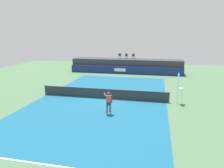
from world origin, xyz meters
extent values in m
plane|color=#4C704C|center=(0.00, 3.00, 0.00)|extent=(48.00, 48.00, 0.00)
cube|color=#16597A|center=(0.00, 0.00, 0.00)|extent=(12.00, 22.00, 0.00)
cube|color=white|center=(0.00, -10.95, 0.01)|extent=(12.00, 0.10, 0.00)
cube|color=navy|center=(0.00, 13.50, 0.60)|extent=(18.00, 0.20, 1.20)
cube|color=white|center=(-0.77, 13.39, 0.66)|extent=(1.80, 0.02, 0.50)
cube|color=#38383D|center=(0.00, 15.30, 1.10)|extent=(18.00, 2.80, 2.20)
cylinder|color=#2D3D56|center=(-0.97, 15.69, 2.42)|extent=(0.04, 0.04, 0.44)
cylinder|color=#2D3D56|center=(-1.38, 15.67, 2.42)|extent=(0.04, 0.04, 0.44)
cylinder|color=#2D3D56|center=(-0.95, 15.29, 2.42)|extent=(0.04, 0.04, 0.44)
cylinder|color=#2D3D56|center=(-1.35, 15.26, 2.42)|extent=(0.04, 0.04, 0.44)
cube|color=#2D3D56|center=(-1.16, 15.48, 2.66)|extent=(0.47, 0.47, 0.03)
cube|color=#2D3D56|center=(-1.15, 15.27, 2.88)|extent=(0.44, 0.05, 0.42)
cylinder|color=#2D3D56|center=(0.13, 15.72, 2.42)|extent=(0.04, 0.04, 0.44)
cylinder|color=#2D3D56|center=(-0.28, 15.71, 2.42)|extent=(0.04, 0.04, 0.44)
cylinder|color=#2D3D56|center=(0.14, 15.32, 2.42)|extent=(0.04, 0.04, 0.44)
cylinder|color=#2D3D56|center=(-0.27, 15.31, 2.42)|extent=(0.04, 0.04, 0.44)
cube|color=#2D3D56|center=(-0.07, 15.52, 2.66)|extent=(0.45, 0.45, 0.03)
cube|color=#2D3D56|center=(-0.07, 15.31, 2.88)|extent=(0.44, 0.03, 0.42)
cylinder|color=#2D3D56|center=(1.29, 15.66, 2.42)|extent=(0.04, 0.04, 0.44)
cylinder|color=#2D3D56|center=(0.88, 15.65, 2.42)|extent=(0.04, 0.04, 0.44)
cylinder|color=#2D3D56|center=(1.30, 15.26, 2.42)|extent=(0.04, 0.04, 0.44)
cylinder|color=#2D3D56|center=(0.90, 15.24, 2.42)|extent=(0.04, 0.04, 0.44)
cube|color=#2D3D56|center=(1.09, 15.45, 2.66)|extent=(0.46, 0.46, 0.03)
cube|color=#2D3D56|center=(1.10, 15.24, 2.88)|extent=(0.44, 0.04, 0.42)
cylinder|color=white|center=(7.33, -0.17, 0.70)|extent=(0.04, 0.04, 1.40)
cylinder|color=white|center=(7.27, 0.23, 0.70)|extent=(0.04, 0.04, 1.40)
cylinder|color=white|center=(6.93, -0.23, 0.70)|extent=(0.04, 0.04, 1.40)
cylinder|color=white|center=(6.87, 0.17, 0.70)|extent=(0.04, 0.04, 1.40)
cube|color=white|center=(7.10, 0.00, 1.41)|extent=(0.50, 0.50, 0.03)
cube|color=white|center=(6.89, -0.03, 2.09)|extent=(0.09, 0.44, 1.33)
cube|color=#2D2D2D|center=(0.00, 0.00, 0.47)|extent=(12.40, 0.02, 0.95)
cylinder|color=#4C4C51|center=(-6.20, 0.00, 0.50)|extent=(0.10, 0.10, 1.00)
cylinder|color=#4C4C51|center=(6.20, 0.00, 0.50)|extent=(0.10, 0.10, 1.00)
cube|color=white|center=(1.57, -3.83, 0.05)|extent=(0.22, 0.29, 0.10)
cylinder|color=brown|center=(1.57, -3.83, 0.51)|extent=(0.14, 0.14, 0.82)
cube|color=white|center=(1.35, -3.93, 0.05)|extent=(0.22, 0.29, 0.10)
cylinder|color=brown|center=(1.35, -3.93, 0.51)|extent=(0.14, 0.14, 0.82)
cube|color=#333338|center=(1.46, -3.88, 0.84)|extent=(0.40, 0.34, 0.24)
cube|color=#E54C47|center=(1.46, -3.88, 1.20)|extent=(0.41, 0.33, 0.56)
sphere|color=brown|center=(1.46, -3.88, 1.66)|extent=(0.22, 0.22, 0.22)
cylinder|color=brown|center=(1.68, -3.78, 1.18)|extent=(0.09, 0.09, 0.60)
cylinder|color=brown|center=(1.13, -3.73, 1.50)|extent=(0.33, 0.59, 0.14)
cylinder|color=black|center=(0.96, -3.35, 1.53)|extent=(0.29, 0.15, 0.03)
torus|color=black|center=(0.84, -3.09, 1.53)|extent=(0.29, 0.15, 0.30)
sphere|color=#D8EA33|center=(3.85, 0.39, 0.04)|extent=(0.07, 0.07, 0.07)
camera|label=1|loc=(5.01, -18.80, 5.97)|focal=33.31mm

